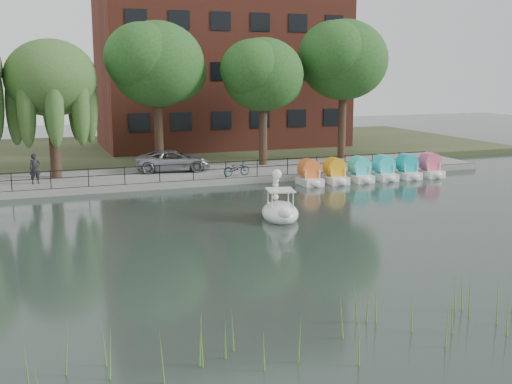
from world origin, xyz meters
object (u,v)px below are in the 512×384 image
minivan (174,159)px  bicycle (236,168)px  pedestrian (35,167)px  swan_boat (280,209)px

minivan → bicycle: 4.48m
minivan → pedestrian: bearing=110.1°
bicycle → swan_boat: swan_boat is taller
pedestrian → swan_boat: pedestrian is taller
minivan → swan_boat: (1.92, -13.09, -0.68)m
swan_boat → bicycle: bearing=94.5°
minivan → swan_boat: swan_boat is taller
pedestrian → swan_boat: bearing=-59.0°
swan_boat → pedestrian: bearing=144.0°
bicycle → pedestrian: 11.63m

